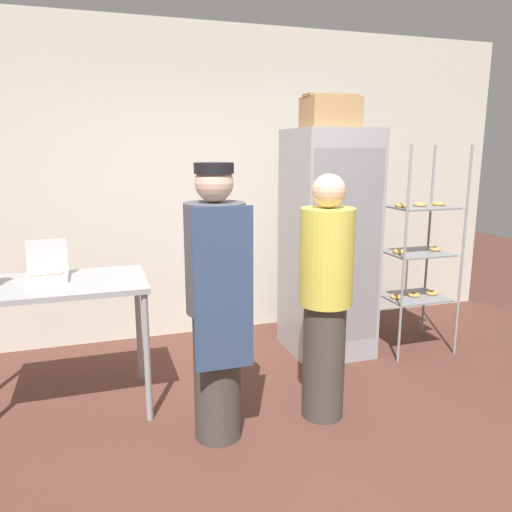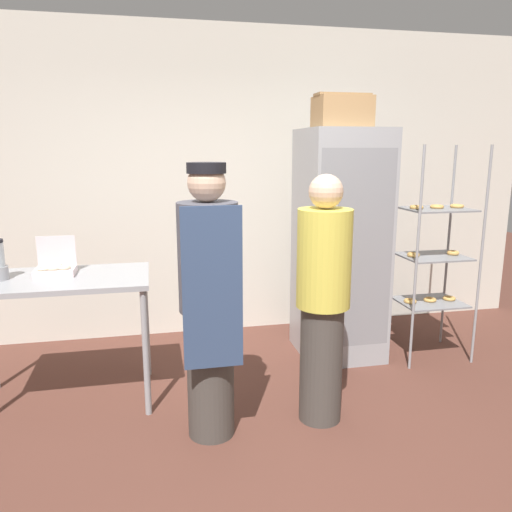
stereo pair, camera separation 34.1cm
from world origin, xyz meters
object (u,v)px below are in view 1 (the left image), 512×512
object	(u,v)px
person_customer	(326,298)
donut_box	(47,273)
person_baker	(216,301)
baking_rack	(417,252)
cardboard_storage_box	(330,112)
refrigerator	(328,244)

from	to	relation	value
person_customer	donut_box	bearing A→B (deg)	158.51
person_baker	person_customer	world-z (taller)	person_baker
baking_rack	cardboard_storage_box	distance (m)	1.44
refrigerator	person_baker	xyz separation A→B (m)	(-1.26, -1.07, -0.08)
baking_rack	donut_box	distance (m)	3.02
baking_rack	donut_box	bearing A→B (deg)	-177.37
refrigerator	baking_rack	world-z (taller)	refrigerator
donut_box	cardboard_storage_box	size ratio (longest dim) A/B	0.62
refrigerator	baking_rack	distance (m)	0.79
person_customer	refrigerator	bearing A→B (deg)	63.36
cardboard_storage_box	baking_rack	bearing A→B (deg)	-9.26
refrigerator	baking_rack	size ratio (longest dim) A/B	1.07
donut_box	cardboard_storage_box	distance (m)	2.48
cardboard_storage_box	person_baker	size ratio (longest dim) A/B	0.25
refrigerator	person_baker	distance (m)	1.65
refrigerator	person_customer	size ratio (longest dim) A/B	1.19
baking_rack	cardboard_storage_box	size ratio (longest dim) A/B	4.19
cardboard_storage_box	person_baker	distance (m)	1.96
cardboard_storage_box	person_customer	distance (m)	1.63
person_baker	refrigerator	bearing A→B (deg)	40.34
baking_rack	refrigerator	bearing A→B (deg)	164.24
donut_box	cardboard_storage_box	world-z (taller)	cardboard_storage_box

